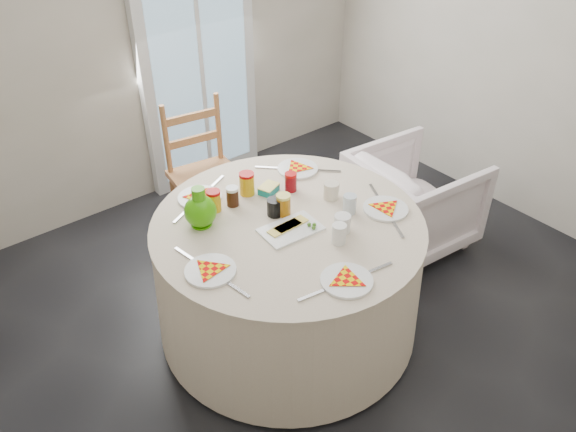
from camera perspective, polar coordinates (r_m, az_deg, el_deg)
floor at (r=3.53m, az=3.75°, el=-10.67°), size 4.00×4.00×0.00m
wall_back at (r=4.31m, az=-14.60°, el=17.65°), size 4.00×0.02×2.60m
wall_right at (r=4.29m, az=25.47°, el=15.37°), size 0.02×4.00×2.60m
glass_door at (r=4.52m, az=-9.17°, el=15.74°), size 1.00×0.08×2.10m
table at (r=3.26m, az=-0.00°, el=-6.11°), size 1.53×1.53×0.77m
wooden_chair at (r=3.97m, az=-8.21°, el=3.62°), size 0.51×0.49×1.02m
armchair at (r=4.01m, az=12.65°, el=2.12°), size 0.77×0.82×0.77m
place_settings at (r=3.01m, az=-0.00°, el=-0.47°), size 1.65×1.65×0.02m
jar_cluster at (r=3.16m, az=-3.70°, el=2.47°), size 0.56×0.35×0.15m
butter_tub at (r=3.25m, az=-1.97°, el=2.76°), size 0.14×0.12×0.05m
green_pitcher at (r=2.97m, az=-8.94°, el=0.83°), size 0.22×0.22×0.22m
cheese_platter at (r=2.95m, az=0.27°, el=-1.31°), size 0.33×0.23×0.04m
mugs_glasses at (r=3.06m, az=2.70°, el=1.11°), size 0.85×0.85×0.12m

